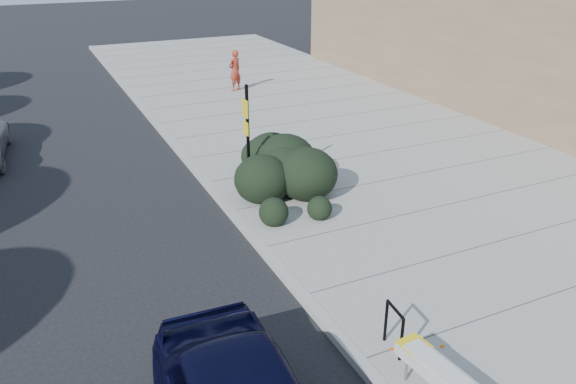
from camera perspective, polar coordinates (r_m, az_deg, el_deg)
name	(u,v)px	position (r m, az deg, el deg)	size (l,w,h in m)	color
ground	(305,301)	(10.95, 1.70, -11.06)	(120.00, 120.00, 0.00)	black
sidewalk_near	(395,165)	(17.33, 10.82, 2.71)	(11.20, 50.00, 0.15)	gray
curb_near	(219,198)	(14.93, -6.98, -0.60)	(0.22, 50.00, 0.17)	#9E9E99
bench	(453,383)	(8.65, 16.37, -18.13)	(0.62, 2.07, 0.61)	gray
bike_rack	(394,325)	(9.47, 10.72, -13.14)	(0.11, 0.56, 0.82)	black
sign_post	(247,133)	(14.57, -4.16, 6.02)	(0.11, 0.33, 2.88)	black
hedge	(279,163)	(14.86, -0.95, 2.94)	(2.04, 4.07, 1.53)	black
pedestrian	(235,70)	(25.37, -5.42, 12.20)	(0.65, 0.43, 1.78)	#9E3422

